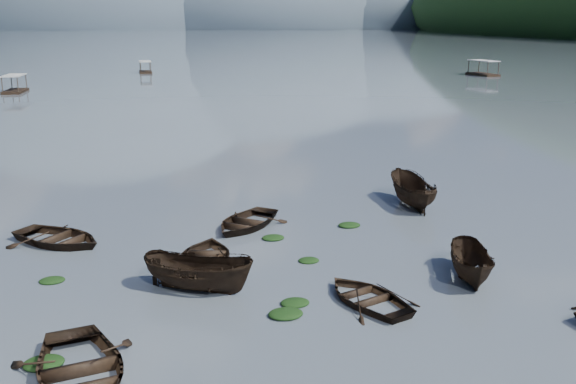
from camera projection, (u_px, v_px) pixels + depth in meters
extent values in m
plane|color=#4D5660|center=(375.00, 357.00, 19.32)|extent=(2400.00, 2400.00, 0.00)
ellipsoid|color=#475666|center=(98.00, 28.00, 854.53)|extent=(520.00, 520.00, 340.00)
ellipsoid|color=#475666|center=(246.00, 27.00, 896.97)|extent=(520.00, 520.00, 260.00)
ellipsoid|color=#475666|center=(368.00, 27.00, 935.16)|extent=(520.00, 520.00, 220.00)
imported|color=black|center=(80.00, 382.00, 17.99)|extent=(4.58, 5.70, 1.05)
imported|color=black|center=(206.00, 264.00, 26.63)|extent=(4.25, 5.20, 0.94)
imported|color=black|center=(199.00, 290.00, 24.06)|extent=(4.65, 3.59, 1.70)
imported|color=black|center=(368.00, 302.00, 23.05)|extent=(3.97, 4.61, 0.80)
imported|color=black|center=(471.00, 279.00, 25.14)|extent=(2.67, 4.21, 1.52)
imported|color=black|center=(59.00, 244.00, 29.10)|extent=(5.67, 5.50, 0.96)
imported|color=black|center=(246.00, 227.00, 31.48)|extent=(5.29, 5.48, 0.92)
imported|color=black|center=(411.00, 206.00, 35.05)|extent=(2.10, 4.87, 1.84)
ellipsoid|color=black|center=(44.00, 365.00, 18.84)|extent=(1.20, 0.98, 0.26)
ellipsoid|color=black|center=(295.00, 304.00, 22.89)|extent=(1.05, 0.84, 0.23)
ellipsoid|color=black|center=(286.00, 316.00, 21.99)|extent=(1.22, 0.97, 0.26)
ellipsoid|color=black|center=(309.00, 261.00, 26.95)|extent=(0.89, 0.76, 0.20)
ellipsoid|color=black|center=(52.00, 281.00, 24.87)|extent=(0.99, 0.80, 0.21)
ellipsoid|color=black|center=(273.00, 239.00, 29.73)|extent=(1.05, 0.88, 0.22)
ellipsoid|color=black|center=(349.00, 226.00, 31.53)|extent=(1.11, 0.89, 0.24)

